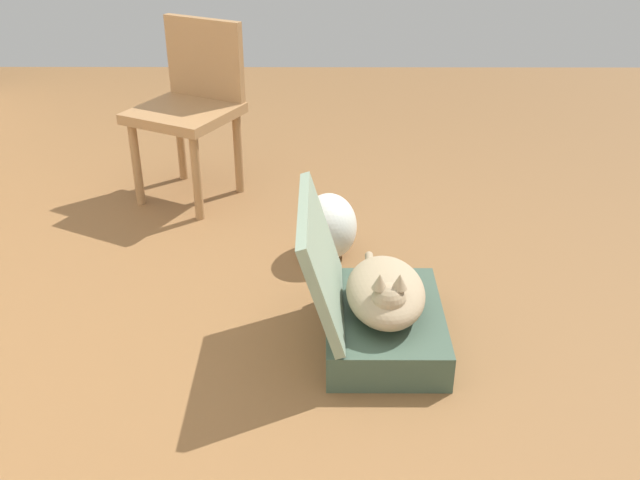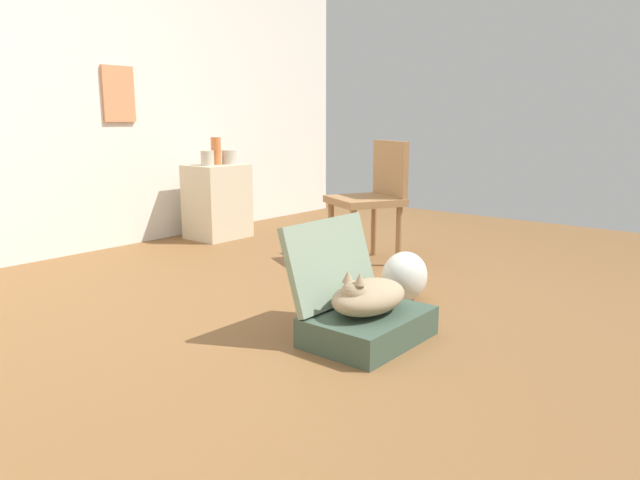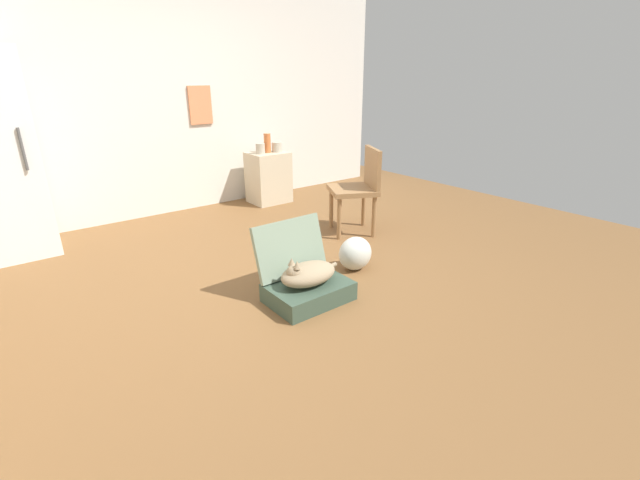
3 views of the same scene
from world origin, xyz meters
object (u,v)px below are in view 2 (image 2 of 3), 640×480
object	(u,v)px
suitcase_base	(368,327)
plastic_bag_white	(404,277)
vase_short	(229,157)
vase_round	(216,151)
vase_tall	(207,158)
chair	(373,195)
side_table	(217,201)
cat	(368,296)

from	to	relation	value
suitcase_base	plastic_bag_white	size ratio (longest dim) A/B	1.94
vase_short	vase_round	size ratio (longest dim) A/B	0.53
plastic_bag_white	vase_round	size ratio (longest dim) A/B	1.29
suitcase_base	vase_tall	size ratio (longest dim) A/B	4.60
chair	vase_tall	bearing A→B (deg)	-143.84
side_table	vase_short	xyz separation A→B (m)	(0.12, -0.04, 0.38)
plastic_bag_white	vase_short	bearing A→B (deg)	73.25
vase_round	plastic_bag_white	bearing A→B (deg)	-103.68
plastic_bag_white	side_table	distance (m)	2.31
cat	plastic_bag_white	world-z (taller)	cat
suitcase_base	plastic_bag_white	bearing A→B (deg)	17.01
vase_short	chair	xyz separation A→B (m)	(0.00, -1.52, -0.21)
plastic_bag_white	chair	bearing A→B (deg)	45.61
side_table	vase_tall	size ratio (longest dim) A/B	5.03
cat	vase_round	bearing A→B (deg)	63.77
side_table	vase_tall	bearing A→B (deg)	-164.26
suitcase_base	vase_tall	xyz separation A→B (m)	(1.07, 2.40, 0.63)
cat	vase_round	size ratio (longest dim) A/B	2.21
plastic_bag_white	side_table	world-z (taller)	side_table
vase_tall	chair	xyz separation A→B (m)	(0.24, -1.52, -0.21)
cat	chair	distance (m)	1.60
cat	vase_tall	distance (m)	2.67
cat	plastic_bag_white	bearing A→B (deg)	16.73
cat	vase_short	world-z (taller)	vase_short
vase_short	plastic_bag_white	bearing A→B (deg)	-106.75
side_table	vase_round	bearing A→B (deg)	-90.00
plastic_bag_white	vase_round	distance (m)	2.37
suitcase_base	plastic_bag_white	distance (m)	0.68
cat	plastic_bag_white	xyz separation A→B (m)	(0.65, 0.20, -0.08)
vase_short	chair	distance (m)	1.53
vase_round	chair	bearing A→B (deg)	-85.49
vase_tall	vase_round	xyz separation A→B (m)	(0.12, 0.03, 0.05)
suitcase_base	plastic_bag_white	world-z (taller)	plastic_bag_white
vase_tall	cat	bearing A→B (deg)	-114.15
chair	side_table	bearing A→B (deg)	-148.36
side_table	vase_round	distance (m)	0.44
vase_tall	plastic_bag_white	bearing A→B (deg)	-100.88
plastic_bag_white	vase_tall	bearing A→B (deg)	79.12
side_table	vase_short	distance (m)	0.40
suitcase_base	plastic_bag_white	xyz separation A→B (m)	(0.64, 0.20, 0.07)
cat	vase_tall	xyz separation A→B (m)	(1.08, 2.40, 0.48)
vase_short	side_table	bearing A→B (deg)	162.67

